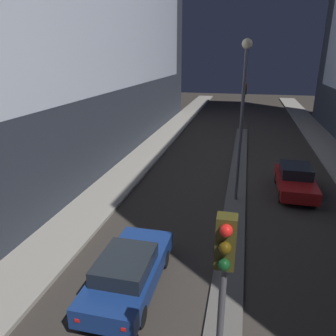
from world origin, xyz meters
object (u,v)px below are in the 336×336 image
(traffic_light_near, at_px, (222,291))
(traffic_light_mid, at_px, (244,100))
(car_right_lane, at_px, (295,180))
(street_lamp, at_px, (243,100))
(car_left_lane, at_px, (128,271))

(traffic_light_near, bearing_deg, traffic_light_mid, 90.00)
(traffic_light_mid, height_order, car_right_lane, traffic_light_mid)
(street_lamp, xyz_separation_m, car_right_lane, (3.20, 1.89, -4.61))
(car_left_lane, relative_size, car_right_lane, 1.02)
(traffic_light_mid, distance_m, car_left_lane, 20.80)
(traffic_light_near, relative_size, street_lamp, 0.63)
(car_left_lane, bearing_deg, traffic_light_near, -51.31)
(street_lamp, bearing_deg, car_left_lane, -111.81)
(traffic_light_near, height_order, street_lamp, street_lamp)
(car_right_lane, bearing_deg, car_left_lane, -122.93)
(traffic_light_near, height_order, car_left_lane, traffic_light_near)
(traffic_light_mid, xyz_separation_m, car_right_lane, (3.20, -10.45, -3.01))
(traffic_light_mid, distance_m, street_lamp, 12.44)
(traffic_light_mid, xyz_separation_m, car_left_lane, (-3.20, -20.33, -3.05))
(traffic_light_near, height_order, car_right_lane, traffic_light_near)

